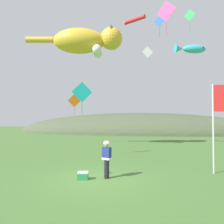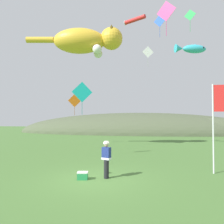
% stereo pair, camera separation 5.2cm
% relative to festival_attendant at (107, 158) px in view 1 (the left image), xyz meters
% --- Properties ---
extents(ground_plane, '(120.00, 120.00, 0.00)m').
position_rel_festival_attendant_xyz_m(ground_plane, '(-0.37, -0.26, -0.95)').
color(ground_plane, '#477033').
extents(distant_hill_ridge, '(48.57, 15.85, 7.87)m').
position_rel_festival_attendant_xyz_m(distant_hill_ridge, '(1.41, 32.16, -0.95)').
color(distant_hill_ridge, '#4C563D').
rests_on(distant_hill_ridge, ground).
extents(festival_attendant, '(0.49, 0.40, 1.77)m').
position_rel_festival_attendant_xyz_m(festival_attendant, '(0.00, 0.00, 0.00)').
color(festival_attendant, black).
rests_on(festival_attendant, ground).
extents(kite_spool, '(0.14, 0.21, 0.21)m').
position_rel_festival_attendant_xyz_m(kite_spool, '(-0.17, 0.96, -0.85)').
color(kite_spool, olive).
rests_on(kite_spool, ground).
extents(picnic_cooler, '(0.54, 0.41, 0.36)m').
position_rel_festival_attendant_xyz_m(picnic_cooler, '(-1.06, -0.39, -0.77)').
color(picnic_cooler, '#268C4C').
rests_on(picnic_cooler, ground).
extents(festival_banner_pole, '(0.66, 0.08, 4.67)m').
position_rel_festival_attendant_xyz_m(festival_banner_pole, '(5.48, 1.83, 2.11)').
color(festival_banner_pole, silver).
rests_on(festival_banner_pole, ground).
extents(kite_giant_cat, '(9.23, 3.43, 2.82)m').
position_rel_festival_attendant_xyz_m(kite_giant_cat, '(-3.93, 9.85, 9.37)').
color(kite_giant_cat, gold).
extents(kite_fish_windsock, '(2.47, 1.27, 0.73)m').
position_rel_festival_attendant_xyz_m(kite_fish_windsock, '(5.15, 6.69, 7.14)').
color(kite_fish_windsock, '#33B2CC').
extents(kite_tube_streamer, '(2.08, 1.42, 0.44)m').
position_rel_festival_attendant_xyz_m(kite_tube_streamer, '(0.74, 9.45, 10.93)').
color(kite_tube_streamer, red).
extents(kite_diamond_pink, '(1.12, 0.63, 2.17)m').
position_rel_festival_attendant_xyz_m(kite_diamond_pink, '(3.08, 3.19, 8.45)').
color(kite_diamond_pink, '#E53F8C').
extents(kite_diamond_blue, '(1.02, 0.44, 2.00)m').
position_rel_festival_attendant_xyz_m(kite_diamond_blue, '(2.97, 8.99, 10.45)').
color(kite_diamond_blue, blue).
extents(kite_diamond_orange, '(1.26, 0.78, 2.36)m').
position_rel_festival_attendant_xyz_m(kite_diamond_orange, '(-6.10, 12.65, 3.85)').
color(kite_diamond_orange, orange).
extents(kite_diamond_teal, '(1.37, 0.71, 2.43)m').
position_rel_festival_attendant_xyz_m(kite_diamond_teal, '(-2.83, 5.06, 3.83)').
color(kite_diamond_teal, '#19BFBF').
extents(kite_diamond_white, '(1.16, 0.41, 2.12)m').
position_rel_festival_attendant_xyz_m(kite_diamond_white, '(1.92, 12.44, 8.78)').
color(kite_diamond_white, white).
extents(kite_diamond_green, '(0.82, 0.40, 1.80)m').
position_rel_festival_attendant_xyz_m(kite_diamond_green, '(5.27, 7.62, 10.11)').
color(kite_diamond_green, green).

